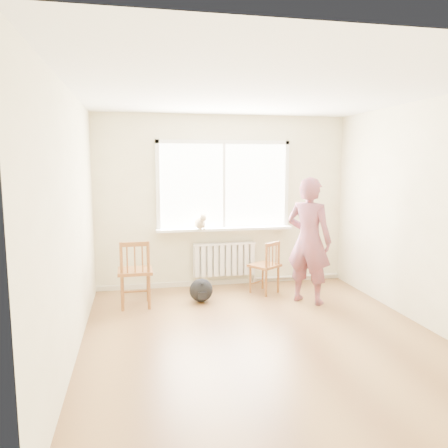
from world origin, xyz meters
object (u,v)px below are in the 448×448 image
cat (200,222)px  person (309,240)px  chair_right (267,267)px  chair_left (135,274)px  backpack (201,290)px

cat → person: bearing=-51.3°
chair_right → chair_left: bearing=-27.2°
cat → backpack: (-0.09, -0.63, -0.89)m
cat → backpack: bearing=-115.0°
chair_left → person: size_ratio=0.53×
person → chair_right: bearing=-4.3°
person → cat: (-1.39, 0.94, 0.17)m
person → cat: 1.69m
chair_left → person: (2.39, -0.25, 0.42)m
chair_right → person: person is taller
chair_left → cat: size_ratio=2.52×
chair_left → backpack: (0.91, 0.06, -0.30)m
cat → chair_right: bearing=-41.3°
chair_right → cat: (-0.95, 0.42, 0.65)m
person → chair_left: bearing=39.2°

